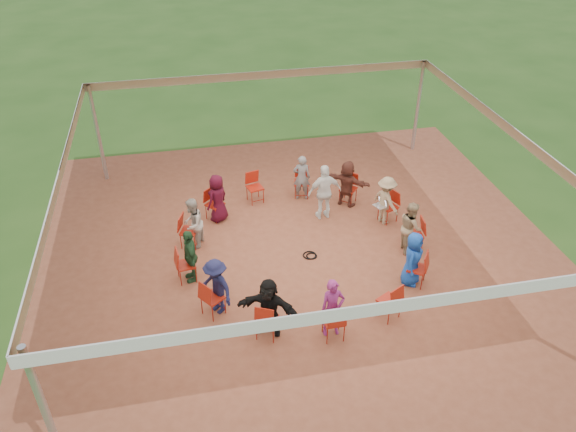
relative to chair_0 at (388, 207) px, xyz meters
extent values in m
plane|color=#274D18|center=(-2.65, -1.05, -0.45)|extent=(80.00, 80.00, 0.00)
plane|color=brown|center=(-2.65, -1.05, -0.44)|extent=(13.00, 13.00, 0.00)
cylinder|color=#B2B2B7|center=(-7.65, -6.05, 1.05)|extent=(0.12, 0.12, 3.00)
cylinder|color=#B2B2B7|center=(-7.65, 3.95, 1.05)|extent=(0.12, 0.12, 3.00)
cylinder|color=#B2B2B7|center=(2.35, 3.95, 1.05)|extent=(0.12, 0.12, 3.00)
plane|color=white|center=(-2.65, -1.05, 2.55)|extent=(10.30, 10.30, 0.00)
cube|color=white|center=(-2.65, -6.20, 2.43)|extent=(10.30, 0.03, 0.24)
cube|color=white|center=(-2.65, 4.10, 2.43)|extent=(10.30, 0.03, 0.24)
cube|color=white|center=(-7.80, -1.05, 2.43)|extent=(0.03, 10.30, 0.24)
cube|color=white|center=(2.50, -1.05, 2.43)|extent=(0.03, 10.30, 0.24)
imported|color=#99825F|center=(-0.11, -0.04, 0.24)|extent=(0.73, 0.98, 1.37)
imported|color=brown|center=(-0.87, 1.02, 0.24)|extent=(1.27, 1.19, 1.37)
imported|color=slate|center=(-2.04, 1.61, 0.24)|extent=(0.56, 0.43, 1.37)
imported|color=#3D0919|center=(-4.49, 0.97, 0.24)|extent=(0.75, 0.73, 1.37)
imported|color=#AAA194|center=(-5.22, -0.11, 0.24)|extent=(0.59, 0.76, 1.37)
imported|color=#234929|center=(-5.36, -1.41, 0.24)|extent=(0.51, 0.85, 1.37)
imported|color=#17193C|center=(-4.88, -2.63, 0.24)|extent=(0.87, 0.98, 1.37)
imported|color=black|center=(-3.89, -3.48, 0.24)|extent=(1.35, 1.00, 1.37)
imported|color=#842269|center=(-2.62, -3.78, 0.24)|extent=(0.50, 0.33, 1.37)
imported|color=#1444AA|center=(-0.38, -2.57, 0.24)|extent=(0.68, 0.76, 1.37)
imported|color=#99825F|center=(0.06, -1.34, 0.24)|extent=(0.45, 0.70, 1.37)
imported|color=white|center=(-1.65, 0.52, 0.35)|extent=(0.97, 0.56, 1.60)
torus|color=black|center=(-2.44, -1.12, -0.43)|extent=(0.39, 0.39, 0.03)
torus|color=black|center=(-2.40, -1.16, -0.43)|extent=(0.31, 0.31, 0.03)
cube|color=#B7B7BC|center=(-0.32, -0.12, 0.14)|extent=(0.32, 0.38, 0.01)
cube|color=#B7B7BC|center=(-0.21, -0.08, 0.25)|extent=(0.18, 0.32, 0.21)
cube|color=#CCE0FF|center=(-0.22, -0.09, 0.25)|extent=(0.15, 0.28, 0.17)
camera|label=1|loc=(-5.23, -11.93, 8.13)|focal=35.00mm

